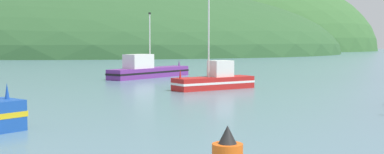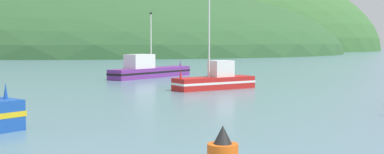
{
  "view_description": "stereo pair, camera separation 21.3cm",
  "coord_description": "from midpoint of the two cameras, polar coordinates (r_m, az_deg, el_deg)",
  "views": [
    {
      "loc": [
        -0.11,
        -10.74,
        3.72
      ],
      "look_at": [
        -0.87,
        22.47,
        1.4
      ],
      "focal_mm": 45.99,
      "sensor_mm": 36.0,
      "label": 1
    },
    {
      "loc": [
        0.11,
        -10.73,
        3.72
      ],
      "look_at": [
        -0.87,
        22.47,
        1.4
      ],
      "focal_mm": 45.99,
      "sensor_mm": 36.0,
      "label": 2
    }
  ],
  "objects": [
    {
      "name": "hill_far_left",
      "position": [
        184.98,
        -13.05,
        2.74
      ],
      "size": [
        187.19,
        149.75,
        49.16
      ],
      "primitive_type": "ellipsoid",
      "color": "#2D562D",
      "rests_on": "ground"
    },
    {
      "name": "hill_far_center",
      "position": [
        246.6,
        0.48,
        3.13
      ],
      "size": [
        174.16,
        139.33,
        83.36
      ],
      "primitive_type": "ellipsoid",
      "color": "#386633",
      "rests_on": "ground"
    },
    {
      "name": "fishing_boat_purple",
      "position": [
        52.57,
        -5.27,
        0.8
      ],
      "size": [
        8.04,
        10.57,
        6.94
      ],
      "rotation": [
        0.0,
        0.0,
        0.98
      ],
      "color": "#6B2D84",
      "rests_on": "ground"
    },
    {
      "name": "fishing_boat_red",
      "position": [
        39.49,
        2.51,
        -0.38
      ],
      "size": [
        6.83,
        5.58,
        7.52
      ],
      "rotation": [
        0.0,
        0.0,
        3.75
      ],
      "color": "red",
      "rests_on": "ground"
    }
  ]
}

